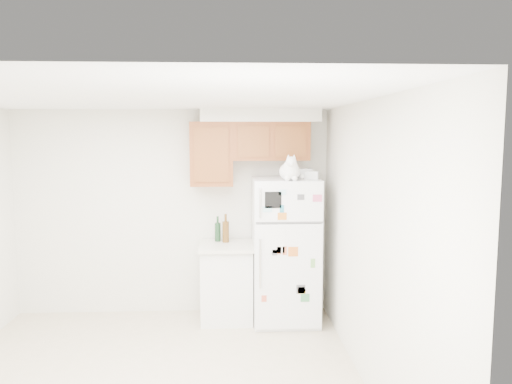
{
  "coord_description": "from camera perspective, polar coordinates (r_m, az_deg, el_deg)",
  "views": [
    {
      "loc": [
        0.73,
        -4.1,
        2.21
      ],
      "look_at": [
        1.01,
        1.55,
        1.55
      ],
      "focal_mm": 35.0,
      "sensor_mm": 36.0,
      "label": 1
    }
  ],
  "objects": [
    {
      "name": "cat",
      "position": [
        5.52,
        3.92,
        2.49
      ],
      "size": [
        0.29,
        0.42,
        0.3
      ],
      "color": "white",
      "rests_on": "refrigerator"
    },
    {
      "name": "storage_box_back",
      "position": [
        5.95,
        5.54,
        2.19
      ],
      "size": [
        0.19,
        0.14,
        0.1
      ],
      "primitive_type": "cube",
      "rotation": [
        0.0,
        0.0,
        -0.04
      ],
      "color": "white",
      "rests_on": "refrigerator"
    },
    {
      "name": "refrigerator",
      "position": [
        5.9,
        3.39,
        -6.68
      ],
      "size": [
        0.76,
        0.78,
        1.7
      ],
      "color": "white",
      "rests_on": "ground_plane"
    },
    {
      "name": "bottle_green",
      "position": [
        6.05,
        -4.4,
        -4.21
      ],
      "size": [
        0.07,
        0.07,
        0.31
      ],
      "primitive_type": null,
      "color": "#19381E",
      "rests_on": "base_counter"
    },
    {
      "name": "room_shell",
      "position": [
        4.42,
        -10.71,
        -0.44
      ],
      "size": [
        3.84,
        4.04,
        2.52
      ],
      "color": "silver",
      "rests_on": "ground_plane"
    },
    {
      "name": "bottle_amber",
      "position": [
        5.98,
        -3.48,
        -4.14
      ],
      "size": [
        0.08,
        0.08,
        0.34
      ],
      "primitive_type": null,
      "color": "#593814",
      "rests_on": "base_counter"
    },
    {
      "name": "base_counter",
      "position": [
        6.04,
        -3.34,
        -10.18
      ],
      "size": [
        0.64,
        0.64,
        0.92
      ],
      "color": "white",
      "rests_on": "ground_plane"
    },
    {
      "name": "storage_box_front",
      "position": [
        5.69,
        6.38,
        1.92
      ],
      "size": [
        0.18,
        0.15,
        0.09
      ],
      "primitive_type": "cube",
      "rotation": [
        0.0,
        0.0,
        -0.32
      ],
      "color": "white",
      "rests_on": "refrigerator"
    }
  ]
}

